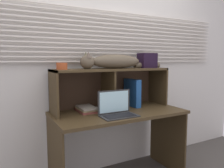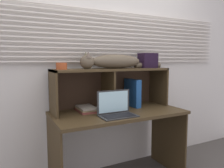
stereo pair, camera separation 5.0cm
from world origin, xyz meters
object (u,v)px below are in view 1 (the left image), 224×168
at_px(cat, 114,62).
at_px(small_basket, 62,66).
at_px(book_stack, 86,109).
at_px(storage_box, 147,61).
at_px(binder_upright, 132,93).
at_px(laptop, 117,110).

relative_size(cat, small_basket, 9.54).
xyz_separation_m(book_stack, storage_box, (0.75, 0.00, 0.48)).
height_order(binder_upright, book_stack, binder_upright).
xyz_separation_m(laptop, storage_box, (0.55, 0.29, 0.45)).
distance_m(small_basket, storage_box, 0.99).
bearing_deg(binder_upright, storage_box, 0.00).
distance_m(cat, binder_upright, 0.42).
bearing_deg(laptop, storage_box, 27.36).
bearing_deg(cat, book_stack, -179.67).
xyz_separation_m(book_stack, small_basket, (-0.24, 0.00, 0.43)).
relative_size(binder_upright, storage_box, 1.61).
height_order(laptop, binder_upright, binder_upright).
bearing_deg(laptop, small_basket, 146.34).
bearing_deg(small_basket, cat, -0.00).
distance_m(laptop, binder_upright, 0.47).
height_order(laptop, book_stack, laptop).
bearing_deg(laptop, binder_upright, 39.00).
relative_size(book_stack, small_basket, 2.61).
bearing_deg(binder_upright, book_stack, -179.81).
distance_m(cat, storage_box, 0.43).
relative_size(laptop, storage_box, 1.80).
distance_m(laptop, book_stack, 0.35).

